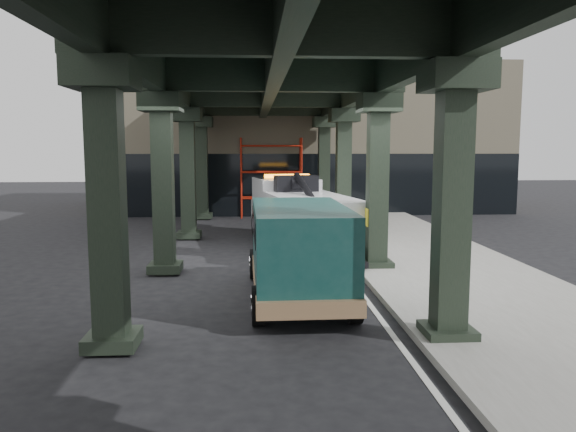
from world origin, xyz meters
name	(u,v)px	position (x,y,z in m)	size (l,w,h in m)	color
ground	(290,289)	(0.00, 0.00, 0.00)	(90.00, 90.00, 0.00)	black
sidewalk	(440,267)	(4.50, 2.00, 0.07)	(5.00, 40.00, 0.15)	gray
lane_stripe	(345,271)	(1.70, 2.00, 0.01)	(0.12, 38.00, 0.01)	silver
viaduct	(271,76)	(-0.40, 2.00, 5.46)	(7.40, 32.00, 6.40)	black
building	(302,139)	(2.00, 20.00, 4.00)	(22.00, 10.00, 8.00)	#C6B793
scaffolding	(271,176)	(0.00, 14.64, 2.11)	(3.08, 0.88, 4.00)	#B7200E
tow_truck	(298,211)	(0.68, 5.99, 1.29)	(3.49, 8.31, 2.65)	black
towed_van	(298,250)	(0.11, -1.04, 1.20)	(2.30, 5.56, 2.24)	#103B38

